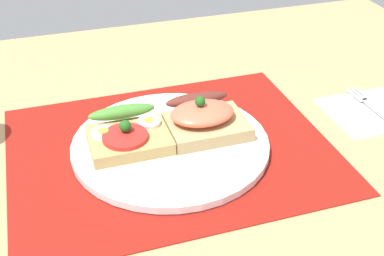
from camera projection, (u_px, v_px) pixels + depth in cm
name	position (u px, v px, depth cm)	size (l,w,h in cm)	color
ground_plane	(171.00, 159.00, 68.90)	(120.00, 90.00, 3.20)	tan
placemat	(171.00, 148.00, 67.95)	(41.98, 33.56, 0.30)	maroon
plate	(170.00, 144.00, 67.59)	(26.13, 26.13, 1.00)	white
sandwich_egg_tomato	(128.00, 134.00, 66.34)	(10.35, 9.55, 3.88)	tan
sandwich_salmon	(204.00, 118.00, 68.60)	(10.56, 9.56, 5.34)	tan
napkin	(375.00, 111.00, 75.69)	(13.91, 11.58, 0.60)	white
fork	(374.00, 108.00, 75.67)	(1.62, 13.44, 0.32)	#B7B7BC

